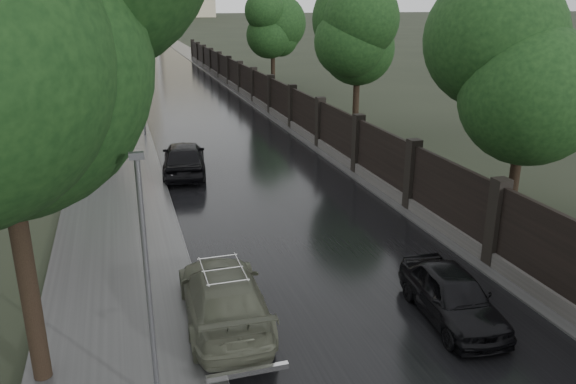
{
  "coord_description": "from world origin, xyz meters",
  "views": [
    {
      "loc": [
        -5.6,
        -7.73,
        7.44
      ],
      "look_at": [
        -0.52,
        9.02,
        1.5
      ],
      "focal_mm": 35.0,
      "sensor_mm": 36.0,
      "label": 1
    }
  ],
  "objects_px": {
    "tree_right_a": "(527,81)",
    "tree_right_c": "(273,33)",
    "lamp_post": "(148,285)",
    "car_right_near": "(452,295)",
    "tree_left_far": "(71,40)",
    "hatchback_left": "(184,158)",
    "traffic_light": "(142,96)",
    "volga_sedan": "(224,296)",
    "tree_right_b": "(358,49)"
  },
  "relations": [
    {
      "from": "tree_right_b",
      "to": "lamp_post",
      "type": "height_order",
      "value": "tree_right_b"
    },
    {
      "from": "tree_right_a",
      "to": "volga_sedan",
      "type": "height_order",
      "value": "tree_right_a"
    },
    {
      "from": "tree_right_a",
      "to": "volga_sedan",
      "type": "distance_m",
      "value": 12.47
    },
    {
      "from": "lamp_post",
      "to": "car_right_near",
      "type": "bearing_deg",
      "value": 9.82
    },
    {
      "from": "tree_left_far",
      "to": "hatchback_left",
      "type": "bearing_deg",
      "value": -69.09
    },
    {
      "from": "tree_right_b",
      "to": "tree_right_a",
      "type": "bearing_deg",
      "value": -90.0
    },
    {
      "from": "hatchback_left",
      "to": "tree_right_c",
      "type": "bearing_deg",
      "value": -107.49
    },
    {
      "from": "tree_right_b",
      "to": "car_right_near",
      "type": "height_order",
      "value": "tree_right_b"
    },
    {
      "from": "tree_right_a",
      "to": "tree_right_b",
      "type": "height_order",
      "value": "same"
    },
    {
      "from": "tree_right_c",
      "to": "lamp_post",
      "type": "bearing_deg",
      "value": -108.52
    },
    {
      "from": "tree_right_c",
      "to": "lamp_post",
      "type": "height_order",
      "value": "tree_right_c"
    },
    {
      "from": "tree_right_a",
      "to": "hatchback_left",
      "type": "distance_m",
      "value": 14.42
    },
    {
      "from": "volga_sedan",
      "to": "car_right_near",
      "type": "height_order",
      "value": "volga_sedan"
    },
    {
      "from": "tree_left_far",
      "to": "volga_sedan",
      "type": "xyz_separation_m",
      "value": [
        4.4,
        -25.77,
        -4.55
      ]
    },
    {
      "from": "tree_right_a",
      "to": "tree_right_b",
      "type": "distance_m",
      "value": 14.0
    },
    {
      "from": "tree_right_c",
      "to": "car_right_near",
      "type": "bearing_deg",
      "value": -98.73
    },
    {
      "from": "lamp_post",
      "to": "car_right_near",
      "type": "height_order",
      "value": "lamp_post"
    },
    {
      "from": "tree_left_far",
      "to": "traffic_light",
      "type": "bearing_deg",
      "value": -53.53
    },
    {
      "from": "volga_sedan",
      "to": "lamp_post",
      "type": "bearing_deg",
      "value": 58.88
    },
    {
      "from": "tree_right_a",
      "to": "tree_left_far",
      "type": "bearing_deg",
      "value": 125.17
    },
    {
      "from": "tree_right_a",
      "to": "car_right_near",
      "type": "bearing_deg",
      "value": -137.42
    },
    {
      "from": "tree_right_c",
      "to": "volga_sedan",
      "type": "xyz_separation_m",
      "value": [
        -11.1,
        -35.77,
        -4.26
      ]
    },
    {
      "from": "tree_right_c",
      "to": "volga_sedan",
      "type": "bearing_deg",
      "value": -107.24
    },
    {
      "from": "tree_right_c",
      "to": "volga_sedan",
      "type": "distance_m",
      "value": 37.69
    },
    {
      "from": "traffic_light",
      "to": "tree_left_far",
      "type": "bearing_deg",
      "value": 126.47
    },
    {
      "from": "tree_left_far",
      "to": "hatchback_left",
      "type": "relative_size",
      "value": 1.59
    },
    {
      "from": "volga_sedan",
      "to": "tree_right_c",
      "type": "bearing_deg",
      "value": -104.98
    },
    {
      "from": "hatchback_left",
      "to": "car_right_near",
      "type": "bearing_deg",
      "value": 115.66
    },
    {
      "from": "tree_right_a",
      "to": "volga_sedan",
      "type": "relative_size",
      "value": 1.48
    },
    {
      "from": "lamp_post",
      "to": "tree_right_c",
      "type": "bearing_deg",
      "value": 71.48
    },
    {
      "from": "tree_left_far",
      "to": "tree_right_b",
      "type": "height_order",
      "value": "tree_left_far"
    },
    {
      "from": "tree_right_a",
      "to": "car_right_near",
      "type": "distance_m",
      "value": 8.88
    },
    {
      "from": "tree_right_a",
      "to": "traffic_light",
      "type": "xyz_separation_m",
      "value": [
        -11.8,
        16.99,
        -2.55
      ]
    },
    {
      "from": "volga_sedan",
      "to": "tree_left_far",
      "type": "bearing_deg",
      "value": -78.05
    },
    {
      "from": "tree_right_b",
      "to": "car_right_near",
      "type": "bearing_deg",
      "value": -106.55
    },
    {
      "from": "tree_left_far",
      "to": "volga_sedan",
      "type": "relative_size",
      "value": 1.56
    },
    {
      "from": "traffic_light",
      "to": "volga_sedan",
      "type": "distance_m",
      "value": 20.85
    },
    {
      "from": "tree_right_a",
      "to": "hatchback_left",
      "type": "relative_size",
      "value": 1.51
    },
    {
      "from": "traffic_light",
      "to": "hatchback_left",
      "type": "height_order",
      "value": "traffic_light"
    },
    {
      "from": "tree_left_far",
      "to": "lamp_post",
      "type": "xyz_separation_m",
      "value": [
        2.6,
        -28.5,
        -2.57
      ]
    },
    {
      "from": "tree_right_a",
      "to": "tree_right_c",
      "type": "distance_m",
      "value": 32.0
    },
    {
      "from": "hatchback_left",
      "to": "traffic_light",
      "type": "bearing_deg",
      "value": -73.89
    },
    {
      "from": "tree_left_far",
      "to": "lamp_post",
      "type": "relative_size",
      "value": 1.45
    },
    {
      "from": "tree_right_b",
      "to": "hatchback_left",
      "type": "distance_m",
      "value": 12.38
    },
    {
      "from": "tree_right_a",
      "to": "car_right_near",
      "type": "relative_size",
      "value": 1.86
    },
    {
      "from": "tree_left_far",
      "to": "tree_right_c",
      "type": "xyz_separation_m",
      "value": [
        15.5,
        10.0,
        -0.29
      ]
    },
    {
      "from": "tree_right_c",
      "to": "hatchback_left",
      "type": "height_order",
      "value": "tree_right_c"
    },
    {
      "from": "lamp_post",
      "to": "car_right_near",
      "type": "distance_m",
      "value": 7.56
    },
    {
      "from": "tree_right_c",
      "to": "traffic_light",
      "type": "height_order",
      "value": "tree_right_c"
    },
    {
      "from": "tree_right_a",
      "to": "car_right_near",
      "type": "xyz_separation_m",
      "value": [
        -5.72,
        -5.26,
        -4.31
      ]
    }
  ]
}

